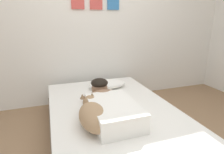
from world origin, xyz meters
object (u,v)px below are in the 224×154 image
at_px(dog, 93,115).
at_px(cell_phone, 103,102).
at_px(pillow, 107,84).
at_px(bed, 112,122).
at_px(coffee_cup, 108,89).
at_px(person_lying, 109,104).

xyz_separation_m(dog, cell_phone, (0.21, 0.44, -0.10)).
distance_m(pillow, cell_phone, 0.50).
distance_m(dog, cell_phone, 0.50).
distance_m(bed, coffee_cup, 0.54).
bearing_deg(pillow, bed, -102.00).
distance_m(person_lying, cell_phone, 0.31).
relative_size(pillow, coffee_cup, 4.16).
bearing_deg(bed, person_lying, -121.75).
relative_size(bed, pillow, 3.93).
distance_m(bed, cell_phone, 0.26).
xyz_separation_m(bed, pillow, (0.13, 0.61, 0.25)).
height_order(person_lying, cell_phone, person_lying).
height_order(person_lying, coffee_cup, person_lying).
height_order(bed, cell_phone, cell_phone).
relative_size(dog, coffee_cup, 4.60).
bearing_deg(person_lying, bed, 58.25).
distance_m(coffee_cup, cell_phone, 0.37).
bearing_deg(cell_phone, person_lying, -93.14).
bearing_deg(coffee_cup, bed, -101.88).
bearing_deg(cell_phone, dog, -115.90).
relative_size(person_lying, coffee_cup, 7.36).
xyz_separation_m(pillow, dog, (-0.41, -0.90, 0.05)).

